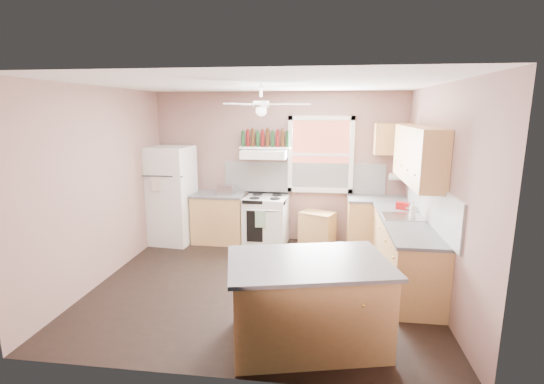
# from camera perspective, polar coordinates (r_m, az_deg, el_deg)

# --- Properties ---
(floor) EXTENTS (4.50, 4.50, 0.00)m
(floor) POSITION_cam_1_polar(r_m,az_deg,el_deg) (5.65, -1.44, -13.12)
(floor) COLOR black
(floor) RESTS_ON ground
(ceiling) EXTENTS (4.50, 4.50, 0.00)m
(ceiling) POSITION_cam_1_polar(r_m,az_deg,el_deg) (5.13, -1.60, 15.38)
(ceiling) COLOR white
(ceiling) RESTS_ON ground
(wall_back) EXTENTS (4.50, 0.05, 2.70)m
(wall_back) POSITION_cam_1_polar(r_m,az_deg,el_deg) (7.20, 1.01, 3.59)
(wall_back) COLOR #88645C
(wall_back) RESTS_ON ground
(wall_right) EXTENTS (0.05, 4.00, 2.70)m
(wall_right) POSITION_cam_1_polar(r_m,az_deg,el_deg) (5.36, 23.24, -0.23)
(wall_right) COLOR #88645C
(wall_right) RESTS_ON ground
(wall_left) EXTENTS (0.05, 4.00, 2.70)m
(wall_left) POSITION_cam_1_polar(r_m,az_deg,el_deg) (6.01, -23.47, 0.96)
(wall_left) COLOR #88645C
(wall_left) RESTS_ON ground
(backsplash_back) EXTENTS (2.90, 0.03, 0.55)m
(backsplash_back) POSITION_cam_1_polar(r_m,az_deg,el_deg) (7.15, 4.56, 2.08)
(backsplash_back) COLOR white
(backsplash_back) RESTS_ON wall_back
(backsplash_right) EXTENTS (0.03, 2.60, 0.55)m
(backsplash_right) POSITION_cam_1_polar(r_m,az_deg,el_deg) (5.67, 21.92, -1.32)
(backsplash_right) COLOR white
(backsplash_right) RESTS_ON wall_right
(window_view) EXTENTS (1.00, 0.02, 1.20)m
(window_view) POSITION_cam_1_polar(r_m,az_deg,el_deg) (7.08, 7.05, 5.41)
(window_view) COLOR brown
(window_view) RESTS_ON wall_back
(window_frame) EXTENTS (1.16, 0.07, 1.36)m
(window_frame) POSITION_cam_1_polar(r_m,az_deg,el_deg) (7.05, 7.05, 5.38)
(window_frame) COLOR white
(window_frame) RESTS_ON wall_back
(refrigerator) EXTENTS (0.80, 0.78, 1.75)m
(refrigerator) POSITION_cam_1_polar(r_m,az_deg,el_deg) (7.31, -14.40, -0.44)
(refrigerator) COLOR white
(refrigerator) RESTS_ON floor
(base_cabinet_left) EXTENTS (0.90, 0.60, 0.86)m
(base_cabinet_left) POSITION_cam_1_polar(r_m,az_deg,el_deg) (7.28, -7.65, -3.84)
(base_cabinet_left) COLOR #B2864A
(base_cabinet_left) RESTS_ON floor
(counter_left) EXTENTS (0.92, 0.62, 0.04)m
(counter_left) POSITION_cam_1_polar(r_m,az_deg,el_deg) (7.17, -7.75, -0.37)
(counter_left) COLOR #505053
(counter_left) RESTS_ON base_cabinet_left
(toaster) EXTENTS (0.29, 0.17, 0.18)m
(toaster) POSITION_cam_1_polar(r_m,az_deg,el_deg) (7.02, -6.67, 0.31)
(toaster) COLOR silver
(toaster) RESTS_ON counter_left
(stove) EXTENTS (0.80, 0.70, 0.86)m
(stove) POSITION_cam_1_polar(r_m,az_deg,el_deg) (7.10, -0.85, -4.12)
(stove) COLOR white
(stove) RESTS_ON floor
(range_hood) EXTENTS (0.78, 0.50, 0.14)m
(range_hood) POSITION_cam_1_polar(r_m,az_deg,el_deg) (6.93, -1.14, 5.52)
(range_hood) COLOR white
(range_hood) RESTS_ON wall_back
(bottle_shelf) EXTENTS (0.90, 0.26, 0.03)m
(bottle_shelf) POSITION_cam_1_polar(r_m,az_deg,el_deg) (7.03, -0.99, 6.43)
(bottle_shelf) COLOR white
(bottle_shelf) RESTS_ON range_hood
(cart) EXTENTS (0.68, 0.59, 0.58)m
(cart) POSITION_cam_1_polar(r_m,az_deg,el_deg) (7.12, 6.55, -5.34)
(cart) COLOR #B2864A
(cart) RESTS_ON floor
(base_cabinet_corner) EXTENTS (1.00, 0.60, 0.86)m
(base_cabinet_corner) POSITION_cam_1_polar(r_m,az_deg,el_deg) (7.09, 14.91, -4.55)
(base_cabinet_corner) COLOR #B2864A
(base_cabinet_corner) RESTS_ON floor
(base_cabinet_right) EXTENTS (0.60, 2.20, 0.86)m
(base_cabinet_right) POSITION_cam_1_polar(r_m,az_deg,el_deg) (5.81, 18.60, -8.43)
(base_cabinet_right) COLOR #B2864A
(base_cabinet_right) RESTS_ON floor
(counter_corner) EXTENTS (1.02, 0.62, 0.04)m
(counter_corner) POSITION_cam_1_polar(r_m,az_deg,el_deg) (6.98, 15.10, -1.00)
(counter_corner) COLOR #505053
(counter_corner) RESTS_ON base_cabinet_corner
(counter_right) EXTENTS (0.62, 2.22, 0.04)m
(counter_right) POSITION_cam_1_polar(r_m,az_deg,el_deg) (5.68, 18.80, -4.16)
(counter_right) COLOR #505053
(counter_right) RESTS_ON base_cabinet_right
(sink) EXTENTS (0.55, 0.45, 0.03)m
(sink) POSITION_cam_1_polar(r_m,az_deg,el_deg) (5.86, 18.44, -3.48)
(sink) COLOR silver
(sink) RESTS_ON counter_right
(faucet) EXTENTS (0.03, 0.03, 0.14)m
(faucet) POSITION_cam_1_polar(r_m,az_deg,el_deg) (5.88, 20.02, -2.80)
(faucet) COLOR silver
(faucet) RESTS_ON sink
(upper_cabinet_right) EXTENTS (0.33, 1.80, 0.76)m
(upper_cabinet_right) POSITION_cam_1_polar(r_m,az_deg,el_deg) (5.73, 20.39, 5.07)
(upper_cabinet_right) COLOR #B2864A
(upper_cabinet_right) RESTS_ON wall_right
(upper_cabinet_corner) EXTENTS (0.60, 0.33, 0.52)m
(upper_cabinet_corner) POSITION_cam_1_polar(r_m,az_deg,el_deg) (7.00, 17.05, 7.37)
(upper_cabinet_corner) COLOR #B2864A
(upper_cabinet_corner) RESTS_ON wall_back
(paper_towel) EXTENTS (0.26, 0.12, 0.12)m
(paper_towel) POSITION_cam_1_polar(r_m,az_deg,el_deg) (7.12, 17.65, 2.13)
(paper_towel) COLOR white
(paper_towel) RESTS_ON wall_back
(island) EXTENTS (1.70, 1.29, 0.86)m
(island) POSITION_cam_1_polar(r_m,az_deg,el_deg) (4.21, 5.20, -15.81)
(island) COLOR #B2864A
(island) RESTS_ON floor
(island_top) EXTENTS (1.81, 1.39, 0.04)m
(island_top) POSITION_cam_1_polar(r_m,az_deg,el_deg) (4.03, 5.32, -10.12)
(island_top) COLOR #505053
(island_top) RESTS_ON island
(ceiling_fan_hub) EXTENTS (0.20, 0.20, 0.08)m
(ceiling_fan_hub) POSITION_cam_1_polar(r_m,az_deg,el_deg) (5.12, -1.59, 12.59)
(ceiling_fan_hub) COLOR white
(ceiling_fan_hub) RESTS_ON ceiling
(soap_bottle) EXTENTS (0.13, 0.13, 0.24)m
(soap_bottle) POSITION_cam_1_polar(r_m,az_deg,el_deg) (5.81, 19.74, -2.42)
(soap_bottle) COLOR silver
(soap_bottle) RESTS_ON counter_right
(red_caddy) EXTENTS (0.21, 0.18, 0.10)m
(red_caddy) POSITION_cam_1_polar(r_m,az_deg,el_deg) (6.31, 18.37, -1.89)
(red_caddy) COLOR red
(red_caddy) RESTS_ON counter_right
(wine_bottles) EXTENTS (0.86, 0.06, 0.31)m
(wine_bottles) POSITION_cam_1_polar(r_m,az_deg,el_deg) (7.02, -0.99, 7.73)
(wine_bottles) COLOR #143819
(wine_bottles) RESTS_ON bottle_shelf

